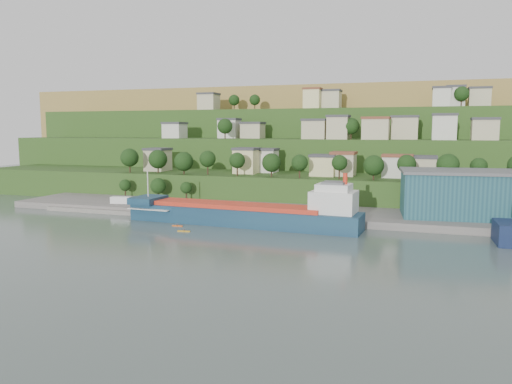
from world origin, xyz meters
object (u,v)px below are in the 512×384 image
at_px(cargo_ship_near, 249,215).
at_px(caravan, 121,201).
at_px(kayak_orange, 178,225).
at_px(warehouse, 459,193).

bearing_deg(cargo_ship_near, caravan, 169.05).
height_order(cargo_ship_near, kayak_orange, cargo_ship_near).
height_order(cargo_ship_near, warehouse, cargo_ship_near).
relative_size(cargo_ship_near, caravan, 10.13).
relative_size(caravan, kayak_orange, 2.18).
distance_m(cargo_ship_near, warehouse, 58.01).
bearing_deg(kayak_orange, warehouse, 16.08).
distance_m(warehouse, caravan, 102.65).
bearing_deg(caravan, cargo_ship_near, -25.09).
bearing_deg(warehouse, kayak_orange, -164.36).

